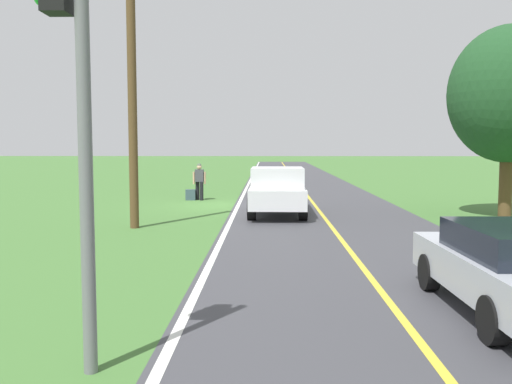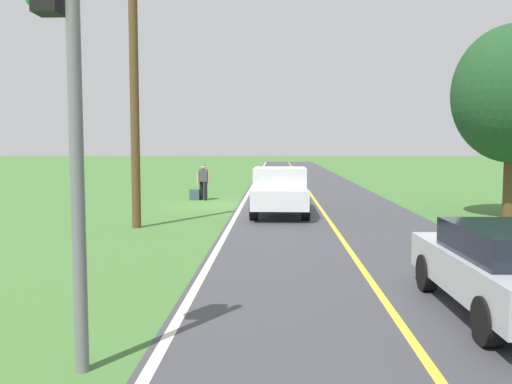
# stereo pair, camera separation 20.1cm
# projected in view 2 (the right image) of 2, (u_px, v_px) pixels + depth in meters

# --- Properties ---
(ground_plane) EXTENTS (200.00, 200.00, 0.00)m
(ground_plane) POSITION_uv_depth(u_px,v_px,m) (221.00, 205.00, 24.64)
(ground_plane) COLOR #427033
(road_surface) EXTENTS (7.03, 120.00, 0.00)m
(road_surface) POSITION_uv_depth(u_px,v_px,m) (318.00, 205.00, 24.49)
(road_surface) COLOR #3D3D42
(road_surface) RESTS_ON ground
(lane_edge_line) EXTENTS (0.16, 117.60, 0.00)m
(lane_edge_line) POSITION_uv_depth(u_px,v_px,m) (242.00, 205.00, 24.61)
(lane_edge_line) COLOR silver
(lane_edge_line) RESTS_ON ground
(lane_centre_line) EXTENTS (0.14, 117.60, 0.00)m
(lane_centre_line) POSITION_uv_depth(u_px,v_px,m) (318.00, 205.00, 24.49)
(lane_centre_line) COLOR gold
(lane_centre_line) RESTS_ON ground
(hitchhiker_walking) EXTENTS (0.62, 0.51, 1.75)m
(hitchhiker_walking) POSITION_uv_depth(u_px,v_px,m) (203.00, 179.00, 26.70)
(hitchhiker_walking) COLOR black
(hitchhiker_walking) RESTS_ON ground
(suitcase_carried) EXTENTS (0.46, 0.21, 0.51)m
(suitcase_carried) POSITION_uv_depth(u_px,v_px,m) (195.00, 195.00, 26.69)
(suitcase_carried) COLOR #384C56
(suitcase_carried) RESTS_ON ground
(pickup_truck_passing) EXTENTS (2.14, 5.42, 1.82)m
(pickup_truck_passing) POSITION_uv_depth(u_px,v_px,m) (280.00, 189.00, 21.02)
(pickup_truck_passing) COLOR silver
(pickup_truck_passing) RESTS_ON ground
(traffic_light_mast) EXTENTS (0.61, 0.32, 5.20)m
(traffic_light_mast) POSITION_uv_depth(u_px,v_px,m) (61.00, 64.00, 6.30)
(traffic_light_mast) COLOR slate
(traffic_light_mast) RESTS_ON ground
(sedan_mid_oncoming) EXTENTS (2.00, 4.44, 1.41)m
(sedan_mid_oncoming) POSITION_uv_depth(u_px,v_px,m) (509.00, 267.00, 8.70)
(sedan_mid_oncoming) COLOR #B2B7C1
(sedan_mid_oncoming) RESTS_ON ground
(utility_pole_roadside) EXTENTS (0.28, 0.28, 8.61)m
(utility_pole_roadside) POSITION_uv_depth(u_px,v_px,m) (134.00, 91.00, 17.55)
(utility_pole_roadside) COLOR brown
(utility_pole_roadside) RESTS_ON ground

